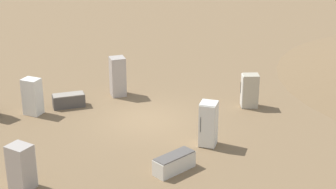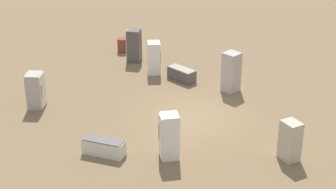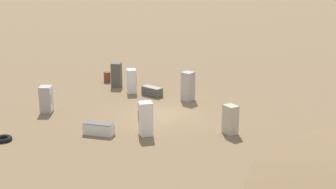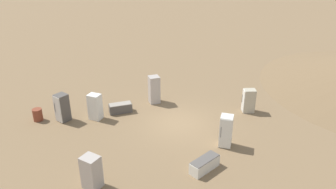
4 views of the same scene
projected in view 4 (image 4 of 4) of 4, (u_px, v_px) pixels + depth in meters
name	position (u px, v px, depth m)	size (l,w,h in m)	color
ground_plane	(178.00, 123.00, 20.28)	(1000.00, 1000.00, 0.00)	brown
discarded_fridge_0	(226.00, 131.00, 17.66)	(0.89, 0.91, 1.82)	silver
discarded_fridge_1	(121.00, 108.00, 21.44)	(1.53, 0.79, 0.63)	#4C4742
discarded_fridge_2	(154.00, 89.00, 22.52)	(0.79, 0.82, 1.93)	#A89E93
discarded_fridge_3	(249.00, 101.00, 21.32)	(0.84, 0.68, 1.58)	#B2A88E
discarded_fridge_4	(95.00, 107.00, 20.46)	(0.95, 0.93, 1.67)	silver
discarded_fridge_5	(92.00, 172.00, 14.68)	(1.03, 1.03, 1.62)	#A89E93
discarded_fridge_6	(62.00, 108.00, 20.23)	(0.98, 0.98, 1.77)	#4C4742
discarded_fridge_7	(205.00, 164.00, 15.98)	(1.70, 1.39, 0.65)	beige
rusty_barrel	(38.00, 115.00, 20.43)	(0.58, 0.58, 0.78)	brown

